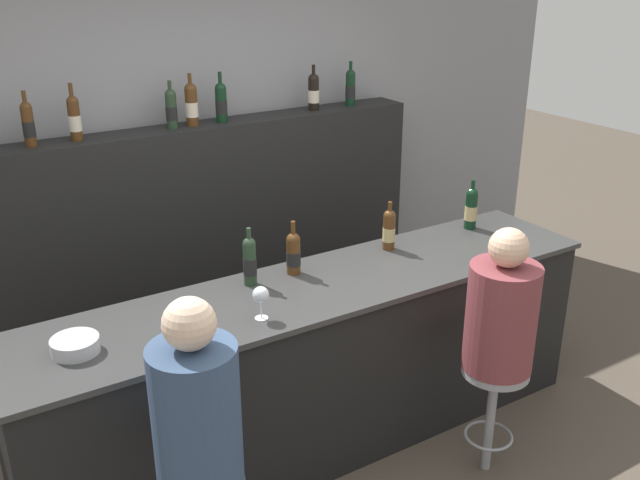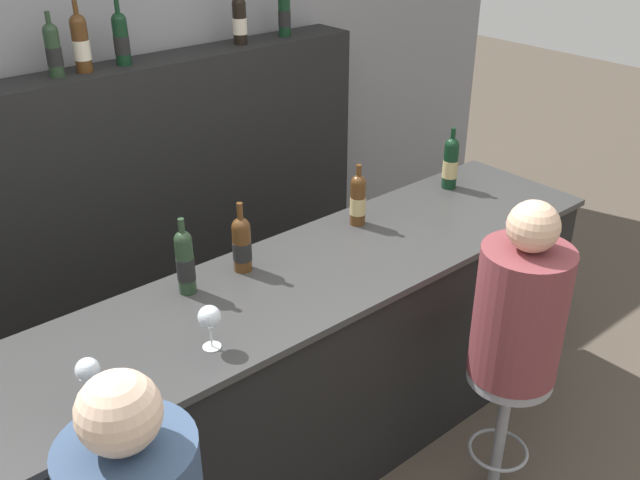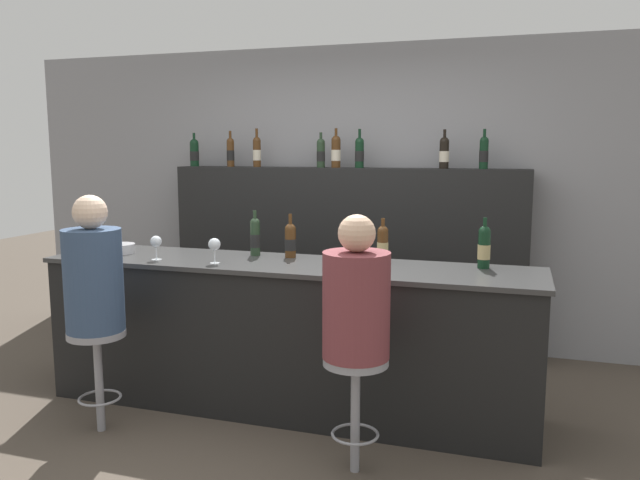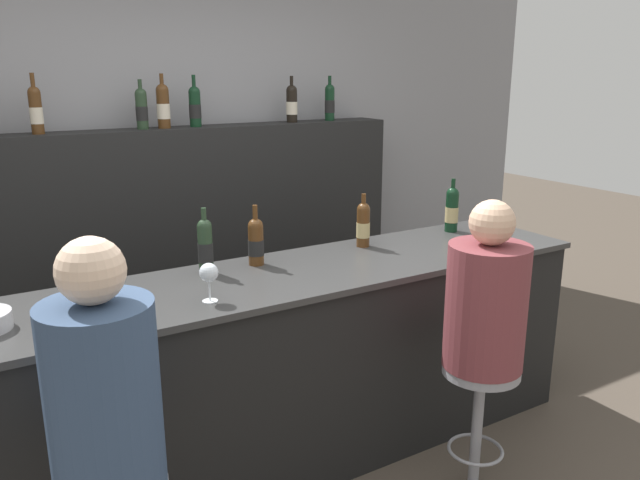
% 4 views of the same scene
% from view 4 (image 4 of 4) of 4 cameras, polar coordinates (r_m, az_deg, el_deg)
% --- Properties ---
extents(wall_back, '(6.40, 0.05, 2.60)m').
position_cam_4_polar(wall_back, '(4.33, -13.77, 6.80)').
color(wall_back, gray).
rests_on(wall_back, ground_plane).
extents(bar_counter, '(3.24, 0.69, 0.98)m').
position_cam_4_polar(bar_counter, '(3.11, -3.35, -11.72)').
color(bar_counter, black).
rests_on(bar_counter, ground_plane).
extents(back_bar_cabinet, '(3.04, 0.28, 1.55)m').
position_cam_4_polar(back_bar_cabinet, '(4.22, -12.39, -0.57)').
color(back_bar_cabinet, black).
rests_on(back_bar_cabinet, ground_plane).
extents(wine_bottle_counter_0, '(0.07, 0.07, 0.31)m').
position_cam_4_polar(wine_bottle_counter_0, '(2.93, -10.45, -0.51)').
color(wine_bottle_counter_0, '#233823').
rests_on(wine_bottle_counter_0, bar_counter).
extents(wine_bottle_counter_1, '(0.08, 0.08, 0.30)m').
position_cam_4_polar(wine_bottle_counter_1, '(3.03, -5.88, -0.10)').
color(wine_bottle_counter_1, '#4C2D14').
rests_on(wine_bottle_counter_1, bar_counter).
extents(wine_bottle_counter_2, '(0.07, 0.07, 0.29)m').
position_cam_4_polar(wine_bottle_counter_2, '(3.34, 3.97, 1.45)').
color(wine_bottle_counter_2, '#4C2D14').
rests_on(wine_bottle_counter_2, bar_counter).
extents(wine_bottle_counter_3, '(0.08, 0.08, 0.31)m').
position_cam_4_polar(wine_bottle_counter_3, '(3.73, 11.97, 2.79)').
color(wine_bottle_counter_3, black).
rests_on(wine_bottle_counter_3, bar_counter).
extents(wine_bottle_backbar_2, '(0.07, 0.07, 0.34)m').
position_cam_4_polar(wine_bottle_backbar_2, '(3.90, -24.55, 10.79)').
color(wine_bottle_backbar_2, '#4C2D14').
rests_on(wine_bottle_backbar_2, back_bar_cabinet).
extents(wine_bottle_backbar_3, '(0.07, 0.07, 0.30)m').
position_cam_4_polar(wine_bottle_backbar_3, '(4.02, -16.00, 11.50)').
color(wine_bottle_backbar_3, '#233823').
rests_on(wine_bottle_backbar_3, back_bar_cabinet).
extents(wine_bottle_backbar_4, '(0.08, 0.08, 0.33)m').
position_cam_4_polar(wine_bottle_backbar_4, '(4.05, -14.15, 11.82)').
color(wine_bottle_backbar_4, '#4C2D14').
rests_on(wine_bottle_backbar_4, back_bar_cabinet).
extents(wine_bottle_backbar_5, '(0.08, 0.08, 0.32)m').
position_cam_4_polar(wine_bottle_backbar_5, '(4.12, -11.37, 11.92)').
color(wine_bottle_backbar_5, black).
rests_on(wine_bottle_backbar_5, back_bar_cabinet).
extents(wine_bottle_backbar_6, '(0.08, 0.08, 0.31)m').
position_cam_4_polar(wine_bottle_backbar_6, '(4.41, -2.60, 12.38)').
color(wine_bottle_backbar_6, black).
rests_on(wine_bottle_backbar_6, back_bar_cabinet).
extents(wine_bottle_backbar_7, '(0.07, 0.07, 0.31)m').
position_cam_4_polar(wine_bottle_backbar_7, '(4.57, 0.89, 12.51)').
color(wine_bottle_backbar_7, black).
rests_on(wine_bottle_backbar_7, back_bar_cabinet).
extents(wine_glass_0, '(0.08, 0.08, 0.16)m').
position_cam_4_polar(wine_glass_0, '(2.46, -19.46, -4.58)').
color(wine_glass_0, silver).
rests_on(wine_glass_0, bar_counter).
extents(wine_glass_1, '(0.08, 0.08, 0.16)m').
position_cam_4_polar(wine_glass_1, '(2.57, -10.13, -3.04)').
color(wine_glass_1, silver).
rests_on(wine_glass_1, bar_counter).
extents(guest_seated_left, '(0.34, 0.34, 0.81)m').
position_cam_4_polar(guest_seated_left, '(2.03, -19.28, -12.51)').
color(guest_seated_left, '#334766').
rests_on(guest_seated_left, bar_stool_left).
extents(bar_stool_right, '(0.35, 0.35, 0.63)m').
position_cam_4_polar(bar_stool_right, '(2.98, 14.36, -13.51)').
color(bar_stool_right, gray).
rests_on(bar_stool_right, ground_plane).
extents(guest_seated_right, '(0.35, 0.35, 0.75)m').
position_cam_4_polar(guest_seated_right, '(2.79, 14.98, -5.23)').
color(guest_seated_right, brown).
rests_on(guest_seated_right, bar_stool_right).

